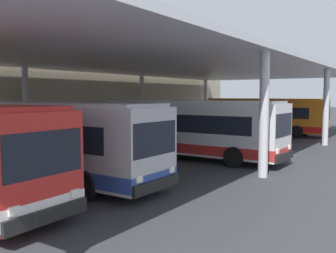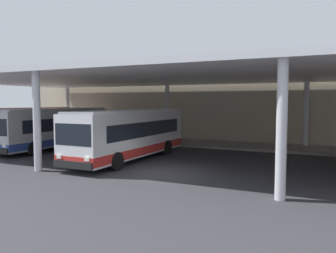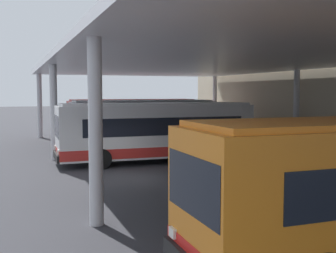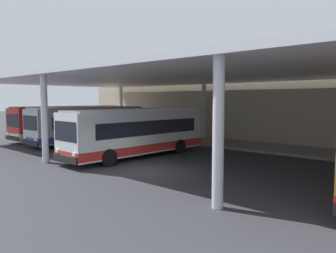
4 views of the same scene
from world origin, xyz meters
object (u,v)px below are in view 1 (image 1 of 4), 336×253
Objects in this scene: bus_middle_bay at (190,128)px; banner_sign at (210,109)px; bus_second_bay at (50,140)px; bus_far_bay at (264,116)px; bench_waiting at (7,144)px.

banner_sign is at bearing 24.30° from bus_middle_bay.
bus_far_bay is at bearing -1.97° from bus_second_bay.
bus_second_bay is 1.00× the size of bus_middle_bay.
banner_sign is (18.47, 8.34, 0.32)m from bus_middle_bay.
bus_middle_bay is 1.00× the size of bus_far_bay.
bench_waiting is (2.97, 7.49, -0.99)m from bus_second_bay.
bus_middle_bay is at bearing -61.21° from bench_waiting.
bus_second_bay is at bearing 167.86° from bus_middle_bay.
bus_second_bay is 22.61m from bus_far_bay.
bench_waiting is 23.59m from banner_sign.
bus_far_bay is at bearing -22.83° from bench_waiting.
banner_sign reaches higher than bus_middle_bay.
banner_sign reaches higher than bus_second_bay.
bus_middle_bay is at bearing -176.27° from bus_far_bay.
banner_sign is (26.50, 6.61, 0.32)m from bus_second_bay.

